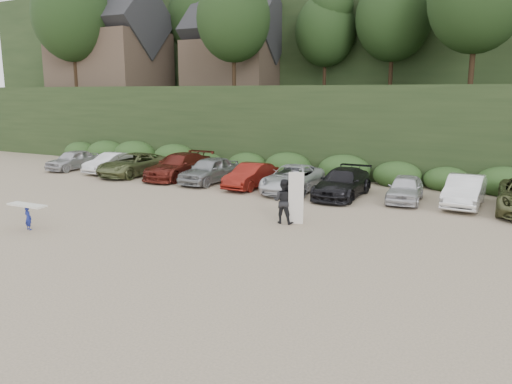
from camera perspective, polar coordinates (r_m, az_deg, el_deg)
The scene contains 5 objects.
ground at distance 20.07m, azimuth -6.88°, elevation -4.85°, with size 120.00×120.00×0.00m, color tan.
hillside_backdrop at distance 53.28m, azimuth 15.98°, elevation 17.03°, with size 90.00×41.50×28.00m.
parked_cars at distance 28.62m, azimuth 3.98°, elevation 1.67°, with size 34.40×6.17×1.63m.
child_surfer at distance 22.47m, azimuth -24.64°, elevation -2.13°, with size 1.81×0.56×1.08m.
adult_surfer at distance 21.41m, azimuth 3.30°, elevation -1.03°, with size 1.41×0.80×2.28m.
Camera 1 is at (10.99, -15.84, 5.57)m, focal length 35.00 mm.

